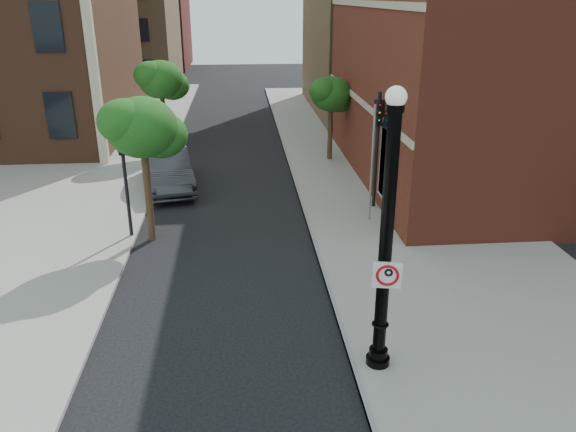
{
  "coord_description": "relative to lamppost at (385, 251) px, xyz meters",
  "views": [
    {
      "loc": [
        -0.32,
        -10.39,
        7.82
      ],
      "look_at": [
        0.76,
        2.0,
        2.91
      ],
      "focal_mm": 35.0,
      "sensor_mm": 36.0,
      "label": 1
    }
  ],
  "objects": [
    {
      "name": "parked_car",
      "position": [
        -6.03,
        13.18,
        -2.05
      ],
      "size": [
        2.77,
        5.37,
        1.69
      ],
      "primitive_type": "imported",
      "rotation": [
        0.0,
        0.0,
        0.2
      ],
      "color": "#2D2C31",
      "rests_on": "ground"
    },
    {
      "name": "curb_edge",
      "position": [
        -0.55,
        10.09,
        -2.82
      ],
      "size": [
        0.1,
        60.0,
        0.14
      ],
      "primitive_type": "cube",
      "color": "gray",
      "rests_on": "ground"
    },
    {
      "name": "street_tree_a",
      "position": [
        -6.0,
        7.71,
        0.95
      ],
      "size": [
        2.71,
        2.45,
        4.88
      ],
      "color": "#382516",
      "rests_on": "ground"
    },
    {
      "name": "sidewalk_left",
      "position": [
        -11.6,
        18.09,
        -2.83
      ],
      "size": [
        10.0,
        50.0,
        0.12
      ],
      "primitive_type": "cube",
      "color": "gray",
      "rests_on": "ground"
    },
    {
      "name": "bg_building_red",
      "position": [
        -14.6,
        58.09,
        2.11
      ],
      "size": [
        12.0,
        12.0,
        10.0
      ],
      "primitive_type": "cube",
      "color": "maroon",
      "rests_on": "ground"
    },
    {
      "name": "bg_building_tan_b",
      "position": [
        13.4,
        30.09,
        4.11
      ],
      "size": [
        22.0,
        14.0,
        14.0
      ],
      "primitive_type": "cube",
      "color": "#846648",
      "rests_on": "ground"
    },
    {
      "name": "bg_building_tan_a",
      "position": [
        -14.6,
        44.09,
        3.11
      ],
      "size": [
        12.0,
        12.0,
        12.0
      ],
      "primitive_type": "cube",
      "color": "#846648",
      "rests_on": "ground"
    },
    {
      "name": "lamppost",
      "position": [
        0.0,
        0.0,
        0.0
      ],
      "size": [
        0.53,
        0.53,
        6.27
      ],
      "color": "black",
      "rests_on": "ground"
    },
    {
      "name": "utility_pole",
      "position": [
        1.73,
        8.62,
        -0.73
      ],
      "size": [
        0.09,
        0.09,
        4.34
      ],
      "primitive_type": "cylinder",
      "color": "#999999",
      "rests_on": "ground"
    },
    {
      "name": "street_tree_c",
      "position": [
        1.57,
        16.9,
        0.4
      ],
      "size": [
        2.33,
        2.1,
        4.19
      ],
      "color": "#382516",
      "rests_on": "ground"
    },
    {
      "name": "no_parking_sign",
      "position": [
        0.03,
        -0.16,
        -0.47
      ],
      "size": [
        0.6,
        0.15,
        0.61
      ],
      "rotation": [
        0.0,
        0.0,
        -0.19
      ],
      "color": "white",
      "rests_on": "ground"
    },
    {
      "name": "sidewalk_right",
      "position": [
        3.4,
        10.09,
        -2.83
      ],
      "size": [
        8.0,
        60.0,
        0.12
      ],
      "primitive_type": "cube",
      "color": "gray",
      "rests_on": "ground"
    },
    {
      "name": "street_tree_b",
      "position": [
        -6.79,
        19.06,
        0.9
      ],
      "size": [
        2.67,
        2.41,
        4.81
      ],
      "color": "#382516",
      "rests_on": "ground"
    },
    {
      "name": "traffic_signal_left",
      "position": [
        -6.76,
        7.83,
        -0.14
      ],
      "size": [
        0.31,
        0.36,
        4.08
      ],
      "rotation": [
        0.0,
        0.0,
        0.26
      ],
      "color": "black",
      "rests_on": "ground"
    },
    {
      "name": "traffic_signal_right",
      "position": [
        2.2,
        9.93,
        0.17
      ],
      "size": [
        0.35,
        0.4,
        4.55
      ],
      "rotation": [
        0.0,
        0.0,
        0.31
      ],
      "color": "black",
      "rests_on": "ground"
    },
    {
      "name": "ground",
      "position": [
        -2.6,
        0.09,
        -2.89
      ],
      "size": [
        120.0,
        120.0,
        0.0
      ],
      "primitive_type": "plane",
      "color": "black",
      "rests_on": "ground"
    }
  ]
}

